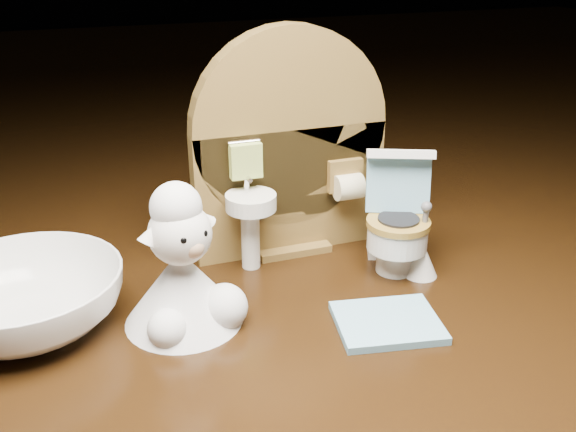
# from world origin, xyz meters

# --- Properties ---
(backdrop_panel) EXTENTS (0.13, 0.05, 0.15)m
(backdrop_panel) POSITION_xyz_m (-0.00, 0.06, 0.07)
(backdrop_panel) COLOR brown
(backdrop_panel) RESTS_ON ground
(toy_toilet) EXTENTS (0.05, 0.06, 0.08)m
(toy_toilet) POSITION_xyz_m (0.06, 0.02, 0.03)
(toy_toilet) COLOR white
(toy_toilet) RESTS_ON ground
(bath_mat) EXTENTS (0.06, 0.06, 0.00)m
(bath_mat) POSITION_xyz_m (0.02, -0.05, 0.00)
(bath_mat) COLOR #77B1CC
(bath_mat) RESTS_ON ground
(toilet_brush) EXTENTS (0.02, 0.02, 0.05)m
(toilet_brush) POSITION_xyz_m (0.07, -0.00, 0.01)
(toilet_brush) COLOR white
(toilet_brush) RESTS_ON ground
(plush_lamb) EXTENTS (0.07, 0.07, 0.09)m
(plush_lamb) POSITION_xyz_m (-0.09, -0.00, 0.03)
(plush_lamb) COLOR white
(plush_lamb) RESTS_ON ground
(ceramic_bowl) EXTENTS (0.12, 0.12, 0.03)m
(ceramic_bowl) POSITION_xyz_m (-0.17, 0.02, 0.02)
(ceramic_bowl) COLOR white
(ceramic_bowl) RESTS_ON ground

